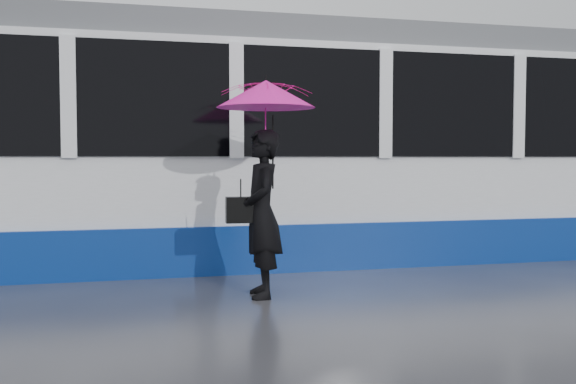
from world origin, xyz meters
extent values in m
plane|color=#2C2C32|center=(0.00, 0.00, 0.00)|extent=(90.00, 90.00, 0.00)
cube|color=#3F3D38|center=(0.00, 1.78, 0.01)|extent=(34.00, 0.07, 0.02)
cube|color=#3F3D38|center=(0.00, 3.22, 0.01)|extent=(34.00, 0.07, 0.02)
cube|color=white|center=(0.43, 2.50, 1.52)|extent=(24.00, 2.40, 2.95)
cube|color=navy|center=(0.43, 2.50, 0.31)|extent=(24.00, 2.56, 0.62)
cube|color=black|center=(0.43, 2.50, 2.20)|extent=(23.00, 2.48, 1.40)
cube|color=#55575C|center=(0.43, 2.50, 3.17)|extent=(23.60, 2.20, 0.35)
imported|color=black|center=(-0.02, -0.08, 0.89)|extent=(0.46, 0.67, 1.78)
imported|color=#DB1253|center=(0.03, -0.08, 1.87)|extent=(1.02, 1.04, 0.89)
cone|color=#DB1253|center=(0.03, -0.08, 2.15)|extent=(1.10, 1.10, 0.29)
cylinder|color=black|center=(0.03, -0.08, 2.32)|extent=(0.01, 0.01, 0.07)
cylinder|color=black|center=(0.10, -0.06, 1.54)|extent=(0.02, 0.02, 0.78)
cube|color=black|center=(-0.24, -0.06, 0.93)|extent=(0.32, 0.15, 0.28)
cylinder|color=black|center=(-0.24, -0.06, 1.16)|extent=(0.01, 0.01, 0.18)
camera|label=1|loc=(-1.38, -6.72, 1.47)|focal=40.00mm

